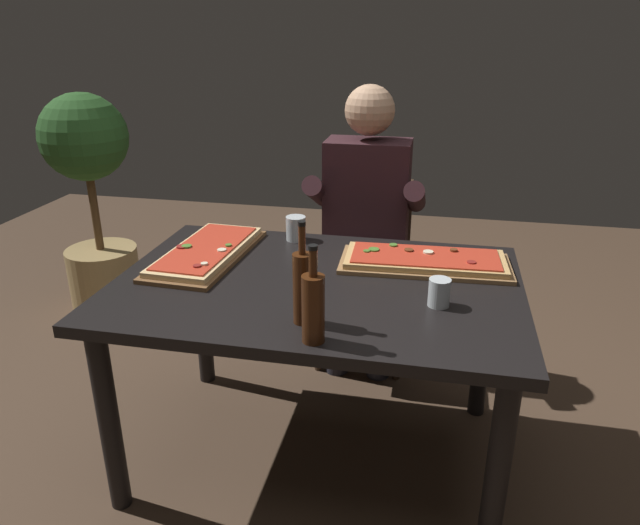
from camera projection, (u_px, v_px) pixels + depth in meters
name	position (u px, v px, depth m)	size (l,w,h in m)	color
ground_plane	(317.00, 452.00, 2.32)	(6.40, 6.40, 0.00)	#4C3828
dining_table	(317.00, 306.00, 2.08)	(1.40, 0.96, 0.74)	black
pizza_rectangular_front	(425.00, 261.00, 2.16)	(0.63, 0.30, 0.05)	olive
pizza_rectangular_left	(207.00, 252.00, 2.25)	(0.30, 0.61, 0.05)	brown
wine_bottle_dark	(303.00, 286.00, 1.72)	(0.06, 0.06, 0.32)	#47230F
oil_bottle_amber	(313.00, 306.00, 1.62)	(0.06, 0.06, 0.29)	#47230F
tumbler_near_camera	(439.00, 294.00, 1.85)	(0.07, 0.07, 0.09)	silver
tumbler_far_side	(296.00, 228.00, 2.41)	(0.08, 0.08, 0.10)	silver
diner_chair	(367.00, 260.00, 2.90)	(0.44, 0.44, 0.87)	#3D2B1E
seated_diner	(365.00, 218.00, 2.69)	(0.53, 0.41, 1.33)	#23232D
potted_plant_corner	(92.00, 193.00, 3.23)	(0.46, 0.46, 1.24)	tan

